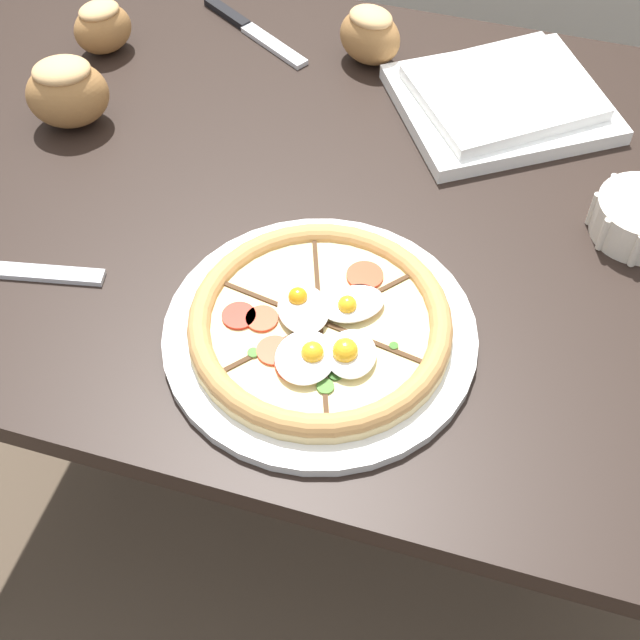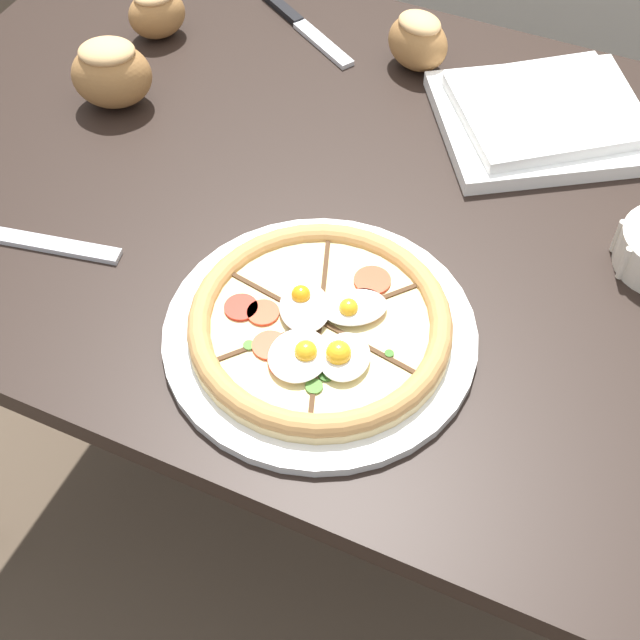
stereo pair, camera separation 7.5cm
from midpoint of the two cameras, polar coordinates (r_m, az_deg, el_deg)
name	(u,v)px [view 2 (the right image)]	position (r m, az deg, el deg)	size (l,w,h in m)	color
ground_plane	(339,490)	(1.67, 2.51, -10.89)	(12.00, 12.00, 0.00)	brown
dining_table	(347,257)	(1.15, 3.61, 3.93)	(1.22, 0.81, 0.75)	black
pizza	(320,327)	(0.91, 2.36, -0.59)	(0.32, 0.32, 0.05)	white
napkin_folded	(543,117)	(1.19, 15.88, 12.33)	(0.33, 0.32, 0.04)	white
bread_piece_near	(157,12)	(1.31, -8.74, 18.86)	(0.10, 0.10, 0.07)	#A3703D
bread_piece_mid	(418,40)	(1.24, 8.08, 17.23)	(0.10, 0.09, 0.08)	#A3703D
bread_piece_far	(111,72)	(1.19, -11.43, 15.20)	(0.12, 0.11, 0.09)	#A3703D
knife_main	(11,237)	(1.06, -17.29, 5.00)	(0.25, 0.07, 0.01)	silver
knife_spare	(304,27)	(1.32, 0.69, 18.16)	(0.19, 0.12, 0.01)	silver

